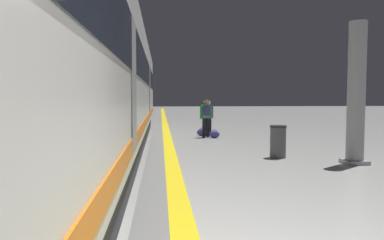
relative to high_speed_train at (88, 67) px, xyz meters
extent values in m
cube|color=yellow|center=(2.16, 1.85, -2.50)|extent=(0.36, 80.00, 0.01)
cube|color=slate|center=(1.80, 1.85, -2.50)|extent=(0.67, 80.00, 0.01)
cube|color=#38383D|center=(0.00, -0.50, -2.15)|extent=(2.67, 23.28, 0.70)
cube|color=silver|center=(0.00, -0.50, -0.35)|extent=(2.90, 24.25, 2.90)
cylinder|color=silver|center=(0.00, -0.50, 1.05)|extent=(2.84, 23.76, 2.84)
cube|color=black|center=(0.00, -0.50, 0.00)|extent=(2.93, 22.79, 0.80)
cube|color=orange|center=(0.00, -0.50, -1.50)|extent=(2.94, 23.76, 0.24)
cone|color=silver|center=(0.00, 12.92, -0.60)|extent=(2.75, 2.60, 2.75)
cube|color=gray|center=(1.46, -4.14, -0.60)|extent=(0.02, 0.90, 2.00)
cube|color=gray|center=(1.46, 4.96, -0.60)|extent=(0.02, 0.90, 2.00)
cylinder|color=black|center=(3.91, 6.33, -2.11)|extent=(0.13, 0.13, 0.78)
cylinder|color=black|center=(4.07, 6.39, -2.11)|extent=(0.13, 0.13, 0.78)
cube|color=blue|center=(3.99, 6.36, -1.44)|extent=(0.36, 0.29, 0.56)
cylinder|color=blue|center=(3.80, 6.29, -1.49)|extent=(0.08, 0.08, 0.52)
cylinder|color=blue|center=(4.17, 6.45, -1.49)|extent=(0.08, 0.08, 0.52)
sphere|color=beige|center=(3.99, 6.36, -1.04)|extent=(0.20, 0.20, 0.20)
sphere|color=black|center=(3.99, 6.36, -1.02)|extent=(0.19, 0.19, 0.19)
cube|color=brown|center=(4.04, 6.23, -1.42)|extent=(0.27, 0.21, 0.37)
ellipsoid|color=navy|center=(3.67, 6.09, -2.35)|extent=(0.44, 0.26, 0.30)
torus|color=navy|center=(3.67, 6.09, -2.25)|extent=(0.22, 0.02, 0.22)
cylinder|color=black|center=(3.69, 5.50, -2.10)|extent=(0.13, 0.13, 0.81)
cylinder|color=black|center=(3.86, 5.53, -2.10)|extent=(0.13, 0.13, 0.81)
cube|color=#338C4C|center=(3.77, 5.51, -1.40)|extent=(0.36, 0.25, 0.58)
cylinder|color=#338C4C|center=(3.56, 5.48, -1.45)|extent=(0.09, 0.09, 0.54)
cylinder|color=#338C4C|center=(3.98, 5.56, -1.45)|extent=(0.09, 0.09, 0.54)
sphere|color=#A37556|center=(3.77, 5.51, -0.99)|extent=(0.21, 0.21, 0.21)
sphere|color=black|center=(3.77, 5.51, -0.97)|extent=(0.19, 0.19, 0.19)
cube|color=navy|center=(3.80, 5.37, -1.38)|extent=(0.27, 0.18, 0.38)
ellipsoid|color=navy|center=(4.09, 5.22, -2.35)|extent=(0.44, 0.26, 0.30)
torus|color=navy|center=(4.09, 5.22, -2.25)|extent=(0.22, 0.02, 0.22)
cylinder|color=gray|center=(6.82, -0.93, -0.70)|extent=(0.44, 0.44, 3.60)
cube|color=gray|center=(6.82, -0.93, -2.45)|extent=(0.56, 0.56, 0.10)
cylinder|color=#4C4C51|center=(5.16, 0.17, -2.07)|extent=(0.44, 0.44, 0.85)
cylinder|color=#262628|center=(5.16, 0.17, -1.62)|extent=(0.46, 0.46, 0.06)
camera|label=1|loc=(1.87, -10.04, -0.77)|focal=35.09mm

